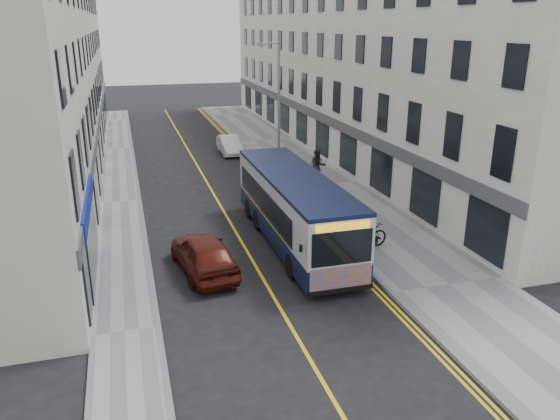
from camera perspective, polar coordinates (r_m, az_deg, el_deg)
ground at (r=19.31m, az=-0.83°, el=-8.82°), size 140.00×140.00×0.00m
pavement_east at (r=31.72m, az=4.35°, el=2.58°), size 4.50×64.00×0.12m
pavement_west at (r=29.86m, az=-16.36°, el=0.79°), size 2.00×64.00×0.12m
kerb_east at (r=31.03m, az=0.44°, el=2.27°), size 0.18×64.00×0.13m
kerb_west at (r=29.85m, az=-14.44°, el=0.97°), size 0.18×64.00×0.13m
road_centre_line at (r=30.20m, az=-6.85°, el=1.54°), size 0.12×64.00×0.01m
road_dbl_yellow_inner at (r=30.93m, az=-0.36°, el=2.10°), size 0.10×64.00×0.01m
road_dbl_yellow_outer at (r=30.98m, az=0.00°, el=2.13°), size 0.10×64.00×0.01m
terrace_east at (r=40.81m, az=7.23°, el=15.37°), size 6.00×46.00×13.00m
terrace_west at (r=37.83m, az=-23.65°, el=13.70°), size 6.00×46.00×13.00m
streetlamp at (r=32.01m, az=-0.28°, el=10.72°), size 1.32×0.18×8.00m
city_bus at (r=22.90m, az=1.51°, el=0.31°), size 2.45×10.50×3.05m
bicycle at (r=22.77m, az=8.84°, el=-2.70°), size 2.21×1.08×1.11m
pedestrian_near at (r=32.16m, az=3.78°, el=4.68°), size 0.80×0.65×1.88m
pedestrian_far at (r=31.60m, az=4.00°, el=4.54°), size 1.07×0.89×2.01m
car_white at (r=39.72m, az=-5.29°, el=6.78°), size 1.34×3.84×1.26m
car_maroon at (r=20.84m, az=-8.00°, el=-4.52°), size 2.34×4.63×1.51m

